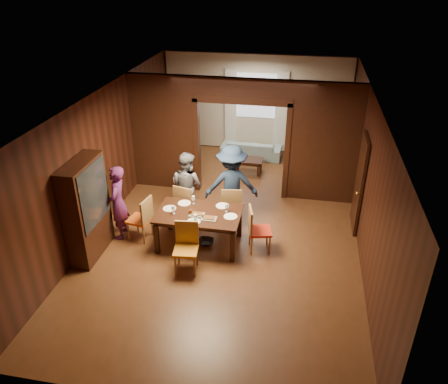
% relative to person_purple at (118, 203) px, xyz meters
% --- Properties ---
extents(floor, '(9.00, 9.00, 0.00)m').
position_rel_person_purple_xyz_m(floor, '(2.20, 0.82, -0.80)').
color(floor, '#553118').
rests_on(floor, ground).
extents(ceiling, '(5.50, 9.00, 0.02)m').
position_rel_person_purple_xyz_m(ceiling, '(2.20, 0.82, 2.10)').
color(ceiling, silver).
rests_on(ceiling, room_walls).
extents(room_walls, '(5.52, 9.01, 2.90)m').
position_rel_person_purple_xyz_m(room_walls, '(2.20, 2.70, 0.70)').
color(room_walls, black).
rests_on(room_walls, floor).
extents(person_purple, '(0.47, 0.64, 1.61)m').
position_rel_person_purple_xyz_m(person_purple, '(0.00, 0.00, 0.00)').
color(person_purple, '#541D50').
rests_on(person_purple, floor).
extents(person_grey, '(0.95, 0.85, 1.59)m').
position_rel_person_purple_xyz_m(person_grey, '(1.20, 1.01, -0.01)').
color(person_grey, slate).
rests_on(person_grey, floor).
extents(person_navy, '(1.29, 0.92, 1.81)m').
position_rel_person_purple_xyz_m(person_navy, '(2.20, 1.05, 0.10)').
color(person_navy, '#1A2943').
rests_on(person_navy, floor).
extents(sofa, '(1.78, 0.73, 0.51)m').
position_rel_person_purple_xyz_m(sofa, '(2.18, 4.67, -0.55)').
color(sofa, '#85A6AE').
rests_on(sofa, floor).
extents(serving_bowl, '(0.33, 0.33, 0.08)m').
position_rel_person_purple_xyz_m(serving_bowl, '(1.85, 0.03, -0.00)').
color(serving_bowl, black).
rests_on(serving_bowl, dining_table).
extents(dining_table, '(1.69, 1.05, 0.76)m').
position_rel_person_purple_xyz_m(dining_table, '(1.72, -0.01, -0.42)').
color(dining_table, black).
rests_on(dining_table, floor).
extents(coffee_table, '(0.80, 0.50, 0.40)m').
position_rel_person_purple_xyz_m(coffee_table, '(2.23, 3.60, -0.60)').
color(coffee_table, black).
rests_on(coffee_table, floor).
extents(chair_left, '(0.51, 0.51, 0.97)m').
position_rel_person_purple_xyz_m(chair_left, '(0.44, -0.02, -0.32)').
color(chair_left, '#E05415').
rests_on(chair_left, floor).
extents(chair_right, '(0.53, 0.53, 0.97)m').
position_rel_person_purple_xyz_m(chair_right, '(2.96, 0.03, -0.32)').
color(chair_right, red).
rests_on(chair_right, floor).
extents(chair_far_l, '(0.54, 0.54, 0.97)m').
position_rel_person_purple_xyz_m(chair_far_l, '(1.26, 0.79, -0.32)').
color(chair_far_l, red).
rests_on(chair_far_l, floor).
extents(chair_far_r, '(0.50, 0.50, 0.97)m').
position_rel_person_purple_xyz_m(chair_far_r, '(2.24, 0.88, -0.32)').
color(chair_far_r, red).
rests_on(chair_far_r, floor).
extents(chair_near, '(0.49, 0.49, 0.97)m').
position_rel_person_purple_xyz_m(chair_near, '(1.68, -0.88, -0.32)').
color(chair_near, orange).
rests_on(chair_near, floor).
extents(hutch, '(0.40, 1.20, 2.00)m').
position_rel_person_purple_xyz_m(hutch, '(-0.33, -0.68, 0.20)').
color(hutch, black).
rests_on(hutch, floor).
extents(door_right, '(0.06, 0.90, 2.10)m').
position_rel_person_purple_xyz_m(door_right, '(4.90, 1.32, 0.25)').
color(door_right, black).
rests_on(door_right, floor).
extents(window_far, '(1.20, 0.03, 1.30)m').
position_rel_person_purple_xyz_m(window_far, '(2.20, 5.26, 0.90)').
color(window_far, silver).
rests_on(window_far, back_wall).
extents(curtain_left, '(0.35, 0.06, 2.40)m').
position_rel_person_purple_xyz_m(curtain_left, '(1.45, 5.22, 0.45)').
color(curtain_left, white).
rests_on(curtain_left, back_wall).
extents(curtain_right, '(0.35, 0.06, 2.40)m').
position_rel_person_purple_xyz_m(curtain_right, '(2.95, 5.22, 0.45)').
color(curtain_right, white).
rests_on(curtain_right, back_wall).
extents(plate_left, '(0.27, 0.27, 0.01)m').
position_rel_person_purple_xyz_m(plate_left, '(1.10, 0.03, -0.04)').
color(plate_left, silver).
rests_on(plate_left, dining_table).
extents(plate_far_l, '(0.27, 0.27, 0.01)m').
position_rel_person_purple_xyz_m(plate_far_l, '(1.34, 0.30, -0.04)').
color(plate_far_l, white).
rests_on(plate_far_l, dining_table).
extents(plate_far_r, '(0.27, 0.27, 0.01)m').
position_rel_person_purple_xyz_m(plate_far_r, '(2.14, 0.34, -0.04)').
color(plate_far_r, white).
rests_on(plate_far_r, dining_table).
extents(plate_right, '(0.27, 0.27, 0.01)m').
position_rel_person_purple_xyz_m(plate_right, '(2.37, -0.05, -0.04)').
color(plate_right, white).
rests_on(plate_right, dining_table).
extents(plate_near, '(0.27, 0.27, 0.01)m').
position_rel_person_purple_xyz_m(plate_near, '(1.70, -0.36, -0.04)').
color(plate_near, silver).
rests_on(plate_near, dining_table).
extents(platter_a, '(0.30, 0.20, 0.04)m').
position_rel_person_purple_xyz_m(platter_a, '(1.70, -0.10, -0.03)').
color(platter_a, gray).
rests_on(platter_a, dining_table).
extents(platter_b, '(0.30, 0.20, 0.04)m').
position_rel_person_purple_xyz_m(platter_b, '(1.97, -0.20, -0.03)').
color(platter_b, gray).
rests_on(platter_b, dining_table).
extents(wineglass_left, '(0.08, 0.08, 0.18)m').
position_rel_person_purple_xyz_m(wineglass_left, '(1.23, -0.14, 0.05)').
color(wineglass_left, silver).
rests_on(wineglass_left, dining_table).
extents(wineglass_far, '(0.08, 0.08, 0.18)m').
position_rel_person_purple_xyz_m(wineglass_far, '(1.53, 0.33, 0.05)').
color(wineglass_far, silver).
rests_on(wineglass_far, dining_table).
extents(wineglass_right, '(0.08, 0.08, 0.18)m').
position_rel_person_purple_xyz_m(wineglass_right, '(2.26, 0.13, 0.05)').
color(wineglass_right, silver).
rests_on(wineglass_right, dining_table).
extents(tumbler, '(0.07, 0.07, 0.14)m').
position_rel_person_purple_xyz_m(tumbler, '(1.73, -0.32, 0.03)').
color(tumbler, white).
rests_on(tumbler, dining_table).
extents(condiment_jar, '(0.08, 0.08, 0.11)m').
position_rel_person_purple_xyz_m(condiment_jar, '(1.57, -0.09, 0.01)').
color(condiment_jar, '#522613').
rests_on(condiment_jar, dining_table).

